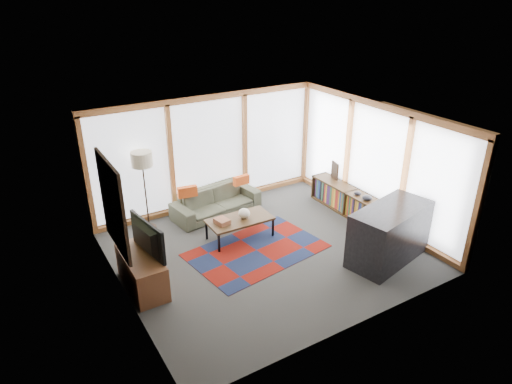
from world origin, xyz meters
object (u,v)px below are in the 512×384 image
floor_lamp (145,191)px  bar_counter (389,234)px  bookshelf (351,203)px  sofa (216,202)px  television (142,239)px  coffee_table (240,228)px  tv_console (142,271)px

floor_lamp → bar_counter: size_ratio=1.03×
floor_lamp → bookshelf: bearing=-22.9°
sofa → bar_counter: bar_counter is taller
floor_lamp → television: 2.08m
coffee_table → bar_counter: bearing=-46.5°
sofa → coffee_table: sofa is taller
bar_counter → sofa: bearing=107.4°
coffee_table → tv_console: 2.32m
television → bar_counter: 4.45m
sofa → coffee_table: 1.23m
sofa → coffee_table: size_ratio=1.54×
floor_lamp → coffee_table: (1.46, -1.35, -0.64)m
coffee_table → tv_console: tv_console is taller
sofa → bookshelf: (2.55, -1.60, -0.00)m
floor_lamp → bookshelf: (4.09, -1.72, -0.57)m
tv_console → bar_counter: size_ratio=0.75×
bookshelf → coffee_table: bearing=172.0°
tv_console → bar_counter: (4.23, -1.51, 0.22)m
television → bar_counter: bearing=-119.1°
floor_lamp → bookshelf: size_ratio=0.74×
sofa → television: size_ratio=1.90×
bookshelf → floor_lamp: bearing=157.1°
tv_console → bar_counter: 4.50m
coffee_table → tv_console: size_ratio=1.04×
tv_console → bar_counter: bar_counter is taller
tv_console → sofa: bearing=38.2°
bookshelf → television: size_ratio=2.21×
sofa → bookshelf: size_ratio=0.86×
floor_lamp → tv_console: size_ratio=1.36×
floor_lamp → coffee_table: floor_lamp is taller
sofa → floor_lamp: 1.64m
sofa → bar_counter: 3.85m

